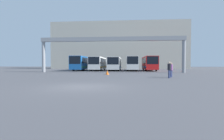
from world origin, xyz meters
name	(u,v)px	position (x,y,z in m)	size (l,w,h in m)	color
ground_plane	(83,87)	(0.00, 0.00, 0.00)	(200.00, 200.00, 0.00)	#47474C
building_backdrop	(119,47)	(0.00, 51.20, 7.72)	(44.97, 12.00, 15.45)	#B7B2A3
overhead_gantry	(111,43)	(0.00, 20.00, 5.22)	(25.52, 0.80, 6.25)	gray
bus_slot_0	(82,63)	(-7.79, 29.92, 1.85)	(2.58, 12.17, 3.21)	#1959A5
bus_slot_1	(98,63)	(-3.89, 29.37, 1.76)	(2.51, 11.06, 3.05)	silver
bus_slot_2	(115,63)	(0.00, 29.53, 1.72)	(2.54, 11.40, 2.98)	silver
bus_slot_3	(132,63)	(3.89, 29.87, 1.80)	(2.44, 12.08, 3.12)	silver
bus_slot_4	(149,63)	(7.79, 29.03, 1.80)	(2.49, 10.40, 3.12)	red
pedestrian_near_right	(171,69)	(7.64, 8.85, 0.86)	(0.34, 0.34, 1.62)	navy
pedestrian_near_center	(169,69)	(7.16, 7.69, 0.91)	(0.36, 0.36, 1.72)	navy
traffic_cone	(107,72)	(0.08, 13.10, 0.31)	(0.46, 0.46, 0.61)	orange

